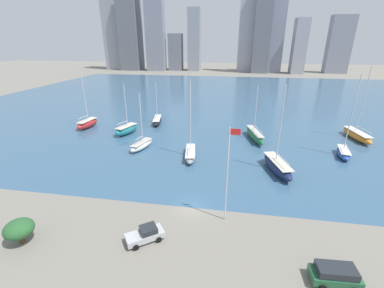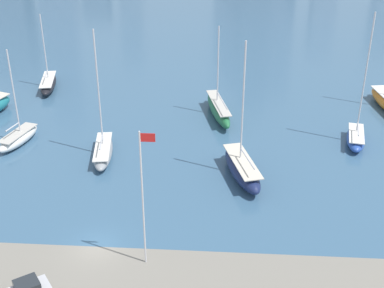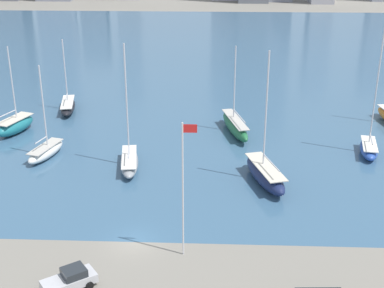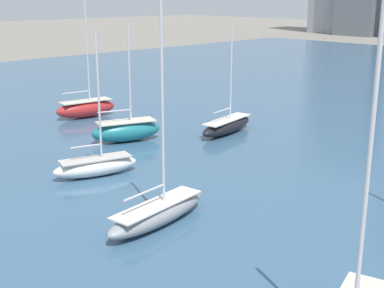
# 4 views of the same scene
# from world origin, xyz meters

# --- Properties ---
(sailboat_teal) EXTENTS (4.79, 7.55, 11.99)m
(sailboat_teal) POSITION_xyz_m (-20.31, 26.72, 1.13)
(sailboat_teal) COLOR #1E757F
(sailboat_teal) RESTS_ON harbor_water
(sailboat_black) EXTENTS (3.71, 8.88, 11.01)m
(sailboat_black) POSITION_xyz_m (-15.46, 36.32, 0.86)
(sailboat_black) COLOR black
(sailboat_black) RESTS_ON harbor_water
(sailboat_white) EXTENTS (3.89, 7.34, 11.53)m
(sailboat_white) POSITION_xyz_m (-13.59, 18.56, 0.86)
(sailboat_white) COLOR white
(sailboat_white) RESTS_ON harbor_water
(sailboat_red) EXTENTS (3.34, 7.69, 15.05)m
(sailboat_red) POSITION_xyz_m (-32.26, 29.75, 1.14)
(sailboat_red) COLOR #B72828
(sailboat_red) RESTS_ON harbor_water
(sailboat_gray) EXTENTS (3.26, 8.82, 14.70)m
(sailboat_gray) POSITION_xyz_m (-2.82, 16.01, 0.87)
(sailboat_gray) COLOR gray
(sailboat_gray) RESTS_ON harbor_water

